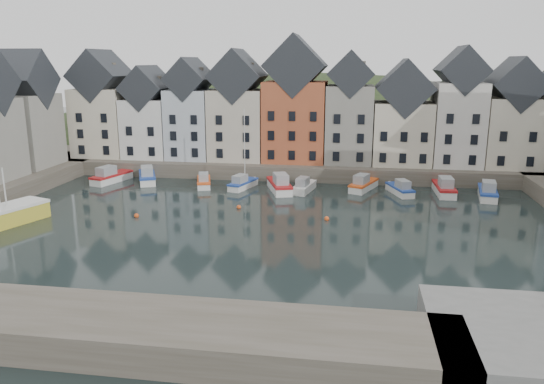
# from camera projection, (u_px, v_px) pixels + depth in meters

# --- Properties ---
(ground) EXTENTS (260.00, 260.00, 0.00)m
(ground) POSITION_uv_depth(u_px,v_px,m) (262.00, 232.00, 51.19)
(ground) COLOR black
(ground) RESTS_ON ground
(far_quay) EXTENTS (90.00, 16.00, 2.00)m
(far_quay) POSITION_uv_depth(u_px,v_px,m) (296.00, 164.00, 79.73)
(far_quay) COLOR #4B463A
(far_quay) RESTS_ON ground
(near_wall) EXTENTS (50.00, 6.00, 2.00)m
(near_wall) POSITION_uv_depth(u_px,v_px,m) (31.00, 323.00, 31.34)
(near_wall) COLOR #4B463A
(near_wall) RESTS_ON ground
(hillside) EXTENTS (153.60, 70.40, 64.00)m
(hillside) POSITION_uv_depth(u_px,v_px,m) (309.00, 231.00, 109.22)
(hillside) COLOR #1F2E17
(hillside) RESTS_ON ground
(far_terrace) EXTENTS (72.37, 8.16, 17.78)m
(far_terrace) POSITION_uv_depth(u_px,v_px,m) (317.00, 113.00, 75.44)
(far_terrace) COLOR beige
(far_terrace) RESTS_ON far_quay
(left_terrace) EXTENTS (7.65, 17.00, 15.69)m
(left_terrace) POSITION_uv_depth(u_px,v_px,m) (1.00, 119.00, 67.36)
(left_terrace) COLOR gray
(left_terrace) RESTS_ON left_quay
(mooring_buoys) EXTENTS (20.50, 5.50, 0.50)m
(mooring_buoys) POSITION_uv_depth(u_px,v_px,m) (233.00, 214.00, 56.87)
(mooring_buoys) COLOR #DB4E19
(mooring_buoys) RESTS_ON ground
(boat_a) EXTENTS (3.79, 6.94, 2.55)m
(boat_a) POSITION_uv_depth(u_px,v_px,m) (111.00, 177.00, 72.11)
(boat_a) COLOR silver
(boat_a) RESTS_ON ground
(boat_b) EXTENTS (4.56, 6.96, 2.57)m
(boat_b) POSITION_uv_depth(u_px,v_px,m) (147.00, 177.00, 72.13)
(boat_b) COLOR silver
(boat_b) RESTS_ON ground
(boat_c) EXTENTS (3.14, 5.71, 2.09)m
(boat_c) POSITION_uv_depth(u_px,v_px,m) (204.00, 182.00, 69.80)
(boat_c) COLOR silver
(boat_c) RESTS_ON ground
(boat_d) EXTENTS (3.21, 5.72, 10.44)m
(boat_d) POSITION_uv_depth(u_px,v_px,m) (242.00, 183.00, 68.61)
(boat_d) COLOR silver
(boat_d) RESTS_ON ground
(boat_e) EXTENTS (4.27, 7.28, 2.67)m
(boat_e) POSITION_uv_depth(u_px,v_px,m) (280.00, 185.00, 67.07)
(boat_e) COLOR silver
(boat_e) RESTS_ON ground
(boat_f) EXTENTS (2.77, 5.82, 2.15)m
(boat_f) POSITION_uv_depth(u_px,v_px,m) (304.00, 187.00, 66.93)
(boat_f) COLOR silver
(boat_f) RESTS_ON ground
(boat_g) EXTENTS (4.02, 6.41, 2.36)m
(boat_g) POSITION_uv_depth(u_px,v_px,m) (363.00, 185.00, 67.76)
(boat_g) COLOR silver
(boat_g) RESTS_ON ground
(boat_h) EXTENTS (3.41, 5.76, 2.11)m
(boat_h) POSITION_uv_depth(u_px,v_px,m) (400.00, 189.00, 65.67)
(boat_h) COLOR silver
(boat_h) RESTS_ON ground
(boat_i) EXTENTS (2.15, 6.66, 2.55)m
(boat_i) POSITION_uv_depth(u_px,v_px,m) (444.00, 188.00, 65.56)
(boat_i) COLOR silver
(boat_i) RESTS_ON ground
(boat_j) EXTENTS (3.02, 6.66, 2.46)m
(boat_j) POSITION_uv_depth(u_px,v_px,m) (488.00, 192.00, 63.69)
(boat_j) COLOR silver
(boat_j) RESTS_ON ground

